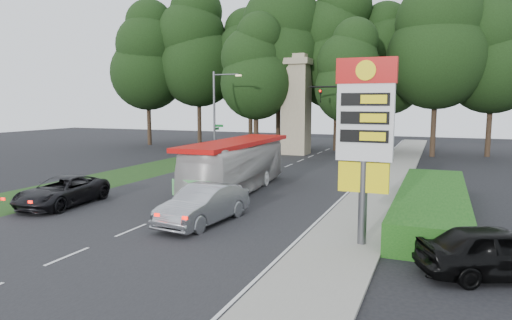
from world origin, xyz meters
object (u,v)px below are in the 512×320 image
at_px(traffic_signal_mast, 364,110).
at_px(sedan_silver, 204,205).
at_px(parked_car_black, 498,252).
at_px(streetlight_signs, 216,112).
at_px(gas_station_pylon, 365,126).
at_px(transit_bus, 237,166).
at_px(suv_charcoal, 62,191).
at_px(monument, 296,104).

xyz_separation_m(traffic_signal_mast, sedan_silver, (-3.44, -21.34, -3.83)).
bearing_deg(parked_car_black, streetlight_signs, 19.17).
height_order(gas_station_pylon, sedan_silver, gas_station_pylon).
bearing_deg(transit_bus, gas_station_pylon, -46.21).
bearing_deg(parked_car_black, sedan_silver, 54.72).
distance_m(gas_station_pylon, suv_charcoal, 15.87).
relative_size(monument, suv_charcoal, 1.88).
bearing_deg(streetlight_signs, suv_charcoal, -87.63).
xyz_separation_m(sedan_silver, parked_car_black, (11.26, -2.16, -0.04)).
height_order(gas_station_pylon, parked_car_black, gas_station_pylon).
distance_m(traffic_signal_mast, parked_car_black, 25.06).
bearing_deg(streetlight_signs, sedan_silver, -64.52).
height_order(traffic_signal_mast, parked_car_black, traffic_signal_mast).
relative_size(suv_charcoal, parked_car_black, 1.12).
relative_size(gas_station_pylon, streetlight_signs, 0.86).
bearing_deg(gas_station_pylon, streetlight_signs, 128.96).
bearing_deg(parked_car_black, transit_bus, 29.54).
distance_m(traffic_signal_mast, suv_charcoal, 24.46).
bearing_deg(parked_car_black, suv_charcoal, 58.37).
relative_size(monument, parked_car_black, 2.11).
distance_m(streetlight_signs, suv_charcoal, 19.40).
relative_size(streetlight_signs, monument, 0.80).
distance_m(traffic_signal_mast, sedan_silver, 21.95).
height_order(gas_station_pylon, streetlight_signs, streetlight_signs).
distance_m(monument, suv_charcoal, 27.69).
xyz_separation_m(transit_bus, sedan_silver, (1.74, -7.29, -0.67)).
relative_size(traffic_signal_mast, parked_car_black, 1.51).
height_order(streetlight_signs, transit_bus, streetlight_signs).
distance_m(monument, transit_bus, 20.52).
bearing_deg(transit_bus, parked_car_black, -39.78).
distance_m(gas_station_pylon, transit_bus, 12.15).
bearing_deg(gas_station_pylon, suv_charcoal, 176.32).
xyz_separation_m(monument, parked_car_black, (15.50, -29.50, -4.29)).
height_order(traffic_signal_mast, monument, monument).
bearing_deg(gas_station_pylon, transit_bus, 137.55).
relative_size(streetlight_signs, sedan_silver, 1.56).
bearing_deg(traffic_signal_mast, transit_bus, -110.25).
xyz_separation_m(gas_station_pylon, parked_car_black, (4.30, -1.49, -3.64)).
bearing_deg(traffic_signal_mast, sedan_silver, -99.17).
height_order(transit_bus, parked_car_black, transit_bus).
bearing_deg(streetlight_signs, monument, 58.03).
distance_m(transit_bus, suv_charcoal, 9.70).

